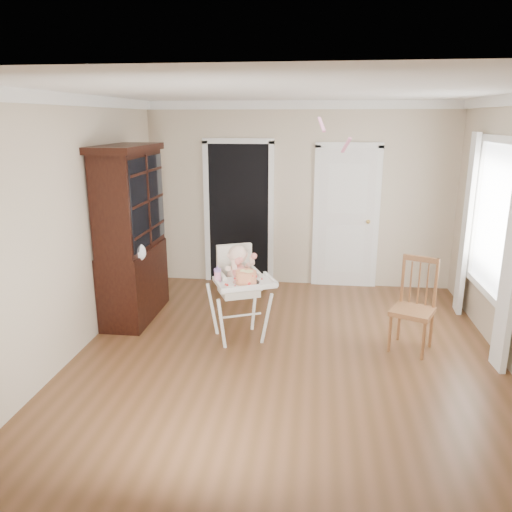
# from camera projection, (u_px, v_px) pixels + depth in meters

# --- Properties ---
(floor) EXTENTS (5.00, 5.00, 0.00)m
(floor) POSITION_uv_depth(u_px,v_px,m) (287.00, 356.00, 5.33)
(floor) COLOR brown
(floor) RESTS_ON ground
(ceiling) EXTENTS (5.00, 5.00, 0.00)m
(ceiling) POSITION_uv_depth(u_px,v_px,m) (291.00, 91.00, 4.61)
(ceiling) COLOR white
(ceiling) RESTS_ON wall_back
(wall_back) EXTENTS (4.50, 0.00, 4.50)m
(wall_back) POSITION_uv_depth(u_px,v_px,m) (299.00, 196.00, 7.36)
(wall_back) COLOR beige
(wall_back) RESTS_ON floor
(wall_left) EXTENTS (0.00, 5.00, 5.00)m
(wall_left) POSITION_uv_depth(u_px,v_px,m) (75.00, 227.00, 5.24)
(wall_left) COLOR beige
(wall_left) RESTS_ON floor
(crown_molding) EXTENTS (4.50, 5.00, 0.12)m
(crown_molding) POSITION_uv_depth(u_px,v_px,m) (291.00, 98.00, 4.63)
(crown_molding) COLOR white
(crown_molding) RESTS_ON ceiling
(doorway) EXTENTS (1.06, 0.05, 2.22)m
(doorway) POSITION_uv_depth(u_px,v_px,m) (239.00, 211.00, 7.52)
(doorway) COLOR black
(doorway) RESTS_ON wall_back
(closet_door) EXTENTS (0.96, 0.09, 2.13)m
(closet_door) POSITION_uv_depth(u_px,v_px,m) (346.00, 219.00, 7.34)
(closet_door) COLOR white
(closet_door) RESTS_ON wall_back
(window_right) EXTENTS (0.13, 1.84, 2.30)m
(window_right) POSITION_uv_depth(u_px,v_px,m) (490.00, 228.00, 5.49)
(window_right) COLOR white
(window_right) RESTS_ON wall_right
(high_chair) EXTENTS (0.88, 0.96, 1.10)m
(high_chair) POSITION_uv_depth(u_px,v_px,m) (239.00, 282.00, 5.59)
(high_chair) COLOR white
(high_chair) RESTS_ON floor
(baby) EXTENTS (0.37, 0.27, 0.50)m
(baby) POSITION_uv_depth(u_px,v_px,m) (238.00, 268.00, 5.57)
(baby) COLOR beige
(baby) RESTS_ON high_chair
(cake) EXTENTS (0.29, 0.29, 0.13)m
(cake) POSITION_uv_depth(u_px,v_px,m) (246.00, 277.00, 5.29)
(cake) COLOR silver
(cake) RESTS_ON high_chair
(sippy_cup) EXTENTS (0.08, 0.08, 0.19)m
(sippy_cup) POSITION_uv_depth(u_px,v_px,m) (218.00, 275.00, 5.32)
(sippy_cup) COLOR pink
(sippy_cup) RESTS_ON high_chair
(china_cabinet) EXTENTS (0.57, 1.28, 2.16)m
(china_cabinet) POSITION_uv_depth(u_px,v_px,m) (132.00, 234.00, 6.14)
(china_cabinet) COLOR black
(china_cabinet) RESTS_ON floor
(dining_chair) EXTENTS (0.55, 0.55, 1.02)m
(dining_chair) POSITION_uv_depth(u_px,v_px,m) (413.00, 308.00, 5.40)
(dining_chair) COLOR brown
(dining_chair) RESTS_ON floor
(streamer) EXTENTS (0.08, 0.49, 0.15)m
(streamer) POSITION_uv_depth(u_px,v_px,m) (321.00, 124.00, 5.13)
(streamer) COLOR pink
(streamer) RESTS_ON ceiling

